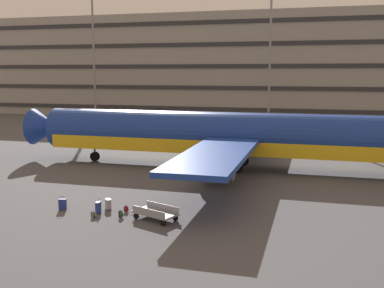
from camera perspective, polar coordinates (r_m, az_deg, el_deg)
ground_plane at (r=42.49m, az=3.14°, el=-2.64°), size 600.00×600.00×0.00m
terminal_structure at (r=90.34m, az=9.82°, el=9.55°), size 130.88×18.40×19.24m
airliner at (r=40.51m, az=4.90°, el=1.05°), size 40.30×32.48×10.73m
light_mast_far_left at (r=84.29m, az=-12.29°, el=13.03°), size 1.80×0.50×26.05m
light_mast_left at (r=75.41m, az=9.82°, el=13.66°), size 1.80×0.50×26.21m
suitcase_laid_flat at (r=28.65m, az=-11.67°, el=-7.77°), size 0.24×0.42×0.96m
suitcase_orange at (r=29.32m, az=-10.46°, el=-7.39°), size 0.52×0.53×0.80m
suitcase_upright at (r=29.89m, az=-15.90°, el=-7.25°), size 0.51×0.35×0.90m
backpack_scuffed at (r=28.63m, az=-8.23°, el=-8.07°), size 0.31×0.37×0.48m
backpack_teal at (r=27.98m, az=-12.20°, el=-8.62°), size 0.36×0.32×0.46m
backpack_purple at (r=27.62m, az=-8.89°, el=-8.68°), size 0.39×0.39×0.53m
baggage_cart at (r=26.98m, az=-4.60°, el=-8.59°), size 3.32×2.16×0.82m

